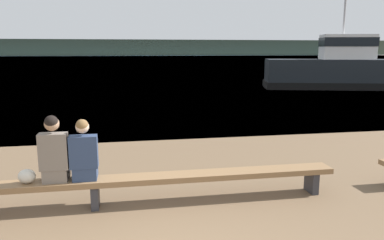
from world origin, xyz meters
The scene contains 7 objects.
water_surface centered at (0.00, 126.99, 0.00)m, with size 240.00×240.00×0.00m, color #386084.
far_shoreline centered at (0.00, 174.11, 3.53)m, with size 600.00×12.00×7.05m, color #384233.
bench_main centered at (-0.75, 2.55, 0.40)m, with size 8.23×0.40×0.48m.
person_left centered at (-1.35, 2.56, 0.95)m, with size 0.43×0.43×1.08m.
person_right centered at (-0.90, 2.57, 0.90)m, with size 0.43×0.42×1.00m.
shopping_bag centered at (-1.78, 2.55, 0.60)m, with size 0.27×0.21×0.23m.
tugboat_red centered at (13.88, 19.48, 1.14)m, with size 10.00×5.20×6.98m.
Camera 1 is at (-0.22, -3.42, 2.55)m, focal length 35.00 mm.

